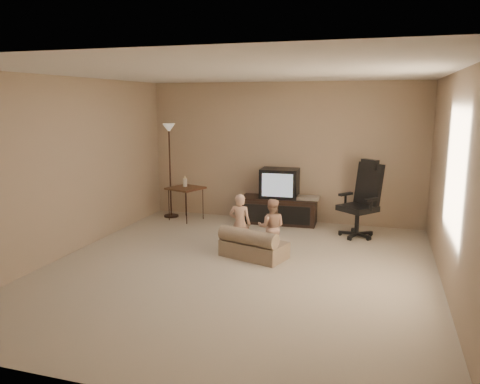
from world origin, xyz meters
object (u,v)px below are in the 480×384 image
Objects in this scene: office_chair at (361,209)px; side_table at (186,188)px; toddler_right at (271,227)px; floor_lamp at (169,149)px; child_sofa at (252,246)px; toddler_left at (240,224)px; tv_stand at (280,201)px.

office_chair is 3.14m from side_table.
floor_lamp is at bearing -42.87° from toddler_right.
toddler_right is at bearing 61.63° from child_sofa.
toddler_right is at bearing -174.41° from toddler_left.
office_chair is at bearing -138.96° from toddler_right.
tv_stand is 1.69× the size of side_table.
floor_lamp is (-2.07, -0.14, 0.87)m from tv_stand.
tv_stand is 1.73m from side_table.
tv_stand is 1.79m from toddler_right.
floor_lamp is at bearing 160.32° from side_table.
tv_stand is at bearing 108.82° from child_sofa.
toddler_left is (1.53, -1.56, -0.16)m from side_table.
child_sofa is 0.38m from toddler_left.
side_table is at bearing -144.28° from office_chair.
toddler_left is at bearing 164.08° from child_sofa.
toddler_right is (1.97, -1.50, -0.18)m from side_table.
side_table is 2.49m from toddler_right.
tv_stand is at bearing -89.29° from toddler_right.
toddler_right is (0.27, -1.77, -0.00)m from tv_stand.
toddler_left is (1.89, -1.70, -0.85)m from floor_lamp.
toddler_right is at bearing -34.86° from floor_lamp.
tv_stand is at bearing -158.02° from office_chair.
tv_stand is 1.12× the size of office_chair.
toddler_left is (-1.61, -1.40, -0.01)m from office_chair.
floor_lamp is (-3.50, 0.29, 0.83)m from office_chair.
toddler_left is at bearing -45.71° from side_table.
tv_stand is 1.84m from toddler_left.
tv_stand is 0.80× the size of floor_lamp.
toddler_left reaches higher than child_sofa.
office_chair is 3.61m from floor_lamp.
office_chair reaches higher than child_sofa.
child_sofa is at bearing 144.07° from toddler_left.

